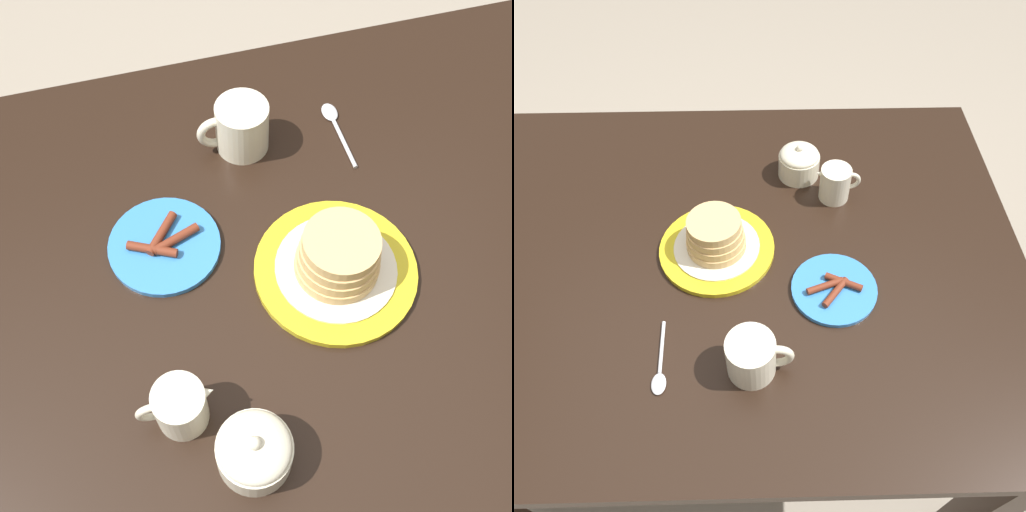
# 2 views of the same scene
# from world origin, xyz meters

# --- Properties ---
(ground_plane) EXTENTS (8.00, 8.00, 0.00)m
(ground_plane) POSITION_xyz_m (0.00, 0.00, 0.00)
(ground_plane) COLOR gray
(dining_table) EXTENTS (1.23, 0.98, 0.77)m
(dining_table) POSITION_xyz_m (0.00, 0.00, 0.65)
(dining_table) COLOR black
(dining_table) RESTS_ON ground_plane
(pancake_plate) EXTENTS (0.24, 0.24, 0.09)m
(pancake_plate) POSITION_xyz_m (-0.03, -0.00, 0.81)
(pancake_plate) COLOR gold
(pancake_plate) RESTS_ON dining_table
(side_plate_bacon) EXTENTS (0.17, 0.17, 0.02)m
(side_plate_bacon) POSITION_xyz_m (0.20, -0.11, 0.78)
(side_plate_bacon) COLOR #337AC6
(side_plate_bacon) RESTS_ON dining_table
(coffee_mug) EXTENTS (0.12, 0.09, 0.09)m
(coffee_mug) POSITION_xyz_m (0.04, -0.27, 0.82)
(coffee_mug) COLOR beige
(coffee_mug) RESTS_ON dining_table
(creamer_pitcher) EXTENTS (0.11, 0.07, 0.09)m
(creamer_pitcher) POSITION_xyz_m (0.23, 0.15, 0.82)
(creamer_pitcher) COLOR beige
(creamer_pitcher) RESTS_ON dining_table
(sugar_bowl) EXTENTS (0.10, 0.10, 0.09)m
(sugar_bowl) POSITION_xyz_m (0.15, 0.23, 0.81)
(sugar_bowl) COLOR beige
(sugar_bowl) RESTS_ON dining_table
(spoon) EXTENTS (0.03, 0.15, 0.01)m
(spoon) POSITION_xyz_m (-0.12, -0.27, 0.78)
(spoon) COLOR silver
(spoon) RESTS_ON dining_table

